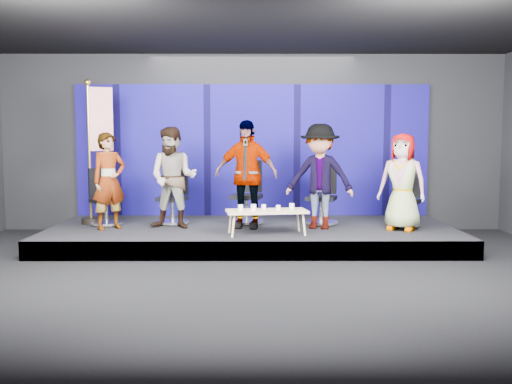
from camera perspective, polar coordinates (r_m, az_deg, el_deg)
ground at (r=7.66m, az=-0.48°, el=-8.54°), size 10.00×10.00×0.00m
room_walls at (r=7.46m, az=-0.49°, el=9.88°), size 10.02×8.02×3.51m
riser at (r=10.08m, az=-0.41°, el=-4.27°), size 7.00×3.00×0.30m
backdrop at (r=11.39m, az=-0.39°, el=4.18°), size 7.00×0.08×2.60m
chair_a at (r=10.50m, az=-14.88°, el=-1.40°), size 0.81×0.81×1.01m
panelist_a at (r=9.96m, az=-14.49°, el=1.07°), size 0.71×0.69×1.64m
chair_b at (r=10.40m, az=-8.26°, el=-1.23°), size 0.70×0.70×1.07m
panelist_b at (r=9.85m, az=-8.27°, el=1.41°), size 0.95×0.79×1.74m
chair_c at (r=10.34m, az=-0.90°, el=-1.08°), size 0.76×0.76×1.14m
panelist_c at (r=9.79m, az=-1.01°, el=1.78°), size 1.15×0.66×1.85m
chair_d at (r=10.33m, az=6.60°, el=-1.20°), size 0.78×0.78×1.10m
panelist_d at (r=9.77m, az=6.39°, el=1.55°), size 1.30×0.97×1.79m
chair_e at (r=10.39m, az=14.75°, el=-1.48°), size 0.77×0.77×1.01m
panelist_e at (r=9.85m, az=14.42°, el=0.98°), size 0.95×0.85×1.63m
coffee_table at (r=9.15m, az=1.07°, el=-2.02°), size 1.35×0.73×0.40m
mug_a at (r=9.08m, az=-1.56°, el=-1.57°), size 0.08×0.08×0.10m
mug_b at (r=9.06m, az=-0.25°, el=-1.56°), size 0.09×0.09×0.10m
mug_c at (r=9.20m, az=0.77°, el=-1.51°), size 0.07×0.07×0.08m
mug_d at (r=9.10m, az=2.23°, el=-1.59°), size 0.07×0.07×0.08m
mug_e at (r=9.26m, az=3.59°, el=-1.43°), size 0.08×0.08×0.10m
flag_stand at (r=10.64m, az=-15.63°, el=4.26°), size 0.59×0.34×2.59m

